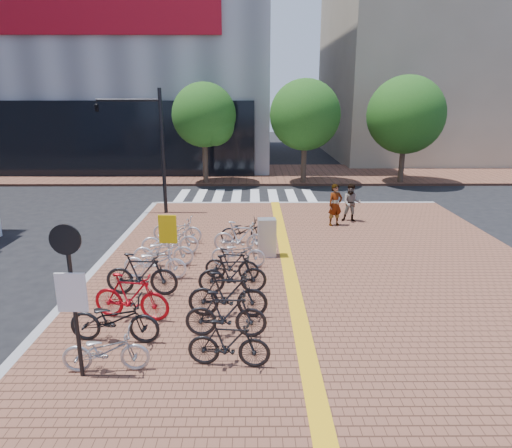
{
  "coord_description": "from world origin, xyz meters",
  "views": [
    {
      "loc": [
        0.89,
        -10.25,
        5.3
      ],
      "look_at": [
        0.99,
        3.93,
        1.3
      ],
      "focal_mm": 32.0,
      "sensor_mm": 36.0,
      "label": 1
    }
  ],
  "objects_px": {
    "bike_5": "(163,251)",
    "bike_13": "(238,253)",
    "bike_9": "(226,314)",
    "bike_12": "(232,264)",
    "bike_7": "(177,230)",
    "pedestrian_a": "(335,205)",
    "bike_14": "(240,238)",
    "bike_6": "(170,240)",
    "bike_8": "(229,344)",
    "bike_15": "(243,230)",
    "traffic_light_pole": "(132,128)",
    "bike_3": "(142,274)",
    "bike_2": "(131,297)",
    "utility_box": "(267,238)",
    "yellow_sign": "(168,235)",
    "bike_4": "(155,262)",
    "bike_10": "(228,295)",
    "bike_1": "(114,319)",
    "bike_11": "(233,274)",
    "bike_0": "(106,350)",
    "pedestrian_b": "(351,203)",
    "notice_sign": "(71,284)"
  },
  "relations": [
    {
      "from": "bike_5",
      "to": "bike_13",
      "type": "xyz_separation_m",
      "value": [
        2.33,
        -0.04,
        -0.05
      ]
    },
    {
      "from": "bike_9",
      "to": "bike_12",
      "type": "relative_size",
      "value": 1.14
    },
    {
      "from": "bike_7",
      "to": "pedestrian_a",
      "type": "xyz_separation_m",
      "value": [
        6.1,
        2.23,
        0.37
      ]
    },
    {
      "from": "bike_14",
      "to": "bike_12",
      "type": "bearing_deg",
      "value": -175.82
    },
    {
      "from": "bike_6",
      "to": "bike_14",
      "type": "bearing_deg",
      "value": -94.43
    },
    {
      "from": "bike_7",
      "to": "bike_9",
      "type": "bearing_deg",
      "value": -151.47
    },
    {
      "from": "bike_14",
      "to": "pedestrian_a",
      "type": "distance_m",
      "value": 5.12
    },
    {
      "from": "bike_5",
      "to": "bike_8",
      "type": "xyz_separation_m",
      "value": [
        2.32,
        -5.53,
        -0.0
      ]
    },
    {
      "from": "bike_15",
      "to": "traffic_light_pole",
      "type": "height_order",
      "value": "traffic_light_pole"
    },
    {
      "from": "bike_3",
      "to": "pedestrian_a",
      "type": "distance_m",
      "value": 9.26
    },
    {
      "from": "bike_2",
      "to": "bike_14",
      "type": "distance_m",
      "value": 5.3
    },
    {
      "from": "bike_15",
      "to": "traffic_light_pole",
      "type": "relative_size",
      "value": 0.3
    },
    {
      "from": "bike_13",
      "to": "utility_box",
      "type": "relative_size",
      "value": 1.32
    },
    {
      "from": "bike_8",
      "to": "yellow_sign",
      "type": "distance_m",
      "value": 4.98
    },
    {
      "from": "bike_14",
      "to": "yellow_sign",
      "type": "bearing_deg",
      "value": 146.38
    },
    {
      "from": "yellow_sign",
      "to": "utility_box",
      "type": "bearing_deg",
      "value": 33.51
    },
    {
      "from": "bike_6",
      "to": "bike_13",
      "type": "height_order",
      "value": "bike_6"
    },
    {
      "from": "bike_8",
      "to": "traffic_light_pole",
      "type": "height_order",
      "value": "traffic_light_pole"
    },
    {
      "from": "bike_4",
      "to": "bike_10",
      "type": "relative_size",
      "value": 0.97
    },
    {
      "from": "bike_1",
      "to": "utility_box",
      "type": "xyz_separation_m",
      "value": [
        3.44,
        5.45,
        0.12
      ]
    },
    {
      "from": "bike_9",
      "to": "bike_14",
      "type": "relative_size",
      "value": 0.98
    },
    {
      "from": "bike_3",
      "to": "bike_13",
      "type": "xyz_separation_m",
      "value": [
        2.5,
        2.11,
        -0.14
      ]
    },
    {
      "from": "bike_11",
      "to": "bike_15",
      "type": "bearing_deg",
      "value": -6.66
    },
    {
      "from": "bike_12",
      "to": "pedestrian_a",
      "type": "height_order",
      "value": "pedestrian_a"
    },
    {
      "from": "bike_2",
      "to": "bike_8",
      "type": "height_order",
      "value": "bike_2"
    },
    {
      "from": "bike_5",
      "to": "bike_2",
      "type": "bearing_deg",
      "value": 175.63
    },
    {
      "from": "bike_10",
      "to": "bike_13",
      "type": "height_order",
      "value": "bike_10"
    },
    {
      "from": "bike_10",
      "to": "bike_0",
      "type": "bearing_deg",
      "value": 138.29
    },
    {
      "from": "bike_1",
      "to": "bike_9",
      "type": "bearing_deg",
      "value": -80.58
    },
    {
      "from": "bike_2",
      "to": "bike_9",
      "type": "distance_m",
      "value": 2.44
    },
    {
      "from": "bike_14",
      "to": "pedestrian_b",
      "type": "relative_size",
      "value": 1.14
    },
    {
      "from": "bike_9",
      "to": "bike_15",
      "type": "bearing_deg",
      "value": 1.01
    },
    {
      "from": "bike_11",
      "to": "bike_13",
      "type": "relative_size",
      "value": 1.08
    },
    {
      "from": "bike_9",
      "to": "bike_10",
      "type": "distance_m",
      "value": 0.94
    },
    {
      "from": "bike_2",
      "to": "bike_14",
      "type": "bearing_deg",
      "value": -16.36
    },
    {
      "from": "bike_8",
      "to": "bike_9",
      "type": "height_order",
      "value": "bike_9"
    },
    {
      "from": "bike_8",
      "to": "utility_box",
      "type": "bearing_deg",
      "value": -2.23
    },
    {
      "from": "bike_5",
      "to": "bike_1",
      "type": "bearing_deg",
      "value": 174.73
    },
    {
      "from": "bike_0",
      "to": "bike_13",
      "type": "relative_size",
      "value": 0.98
    },
    {
      "from": "bike_5",
      "to": "pedestrian_b",
      "type": "bearing_deg",
      "value": -56.06
    },
    {
      "from": "bike_1",
      "to": "yellow_sign",
      "type": "distance_m",
      "value": 3.67
    },
    {
      "from": "bike_14",
      "to": "pedestrian_a",
      "type": "relative_size",
      "value": 1.07
    },
    {
      "from": "bike_13",
      "to": "utility_box",
      "type": "bearing_deg",
      "value": -38.16
    },
    {
      "from": "bike_1",
      "to": "traffic_light_pole",
      "type": "bearing_deg",
      "value": 16.34
    },
    {
      "from": "bike_1",
      "to": "notice_sign",
      "type": "bearing_deg",
      "value": 173.04
    },
    {
      "from": "bike_6",
      "to": "pedestrian_b",
      "type": "xyz_separation_m",
      "value": [
        6.92,
        4.14,
        0.31
      ]
    },
    {
      "from": "bike_2",
      "to": "utility_box",
      "type": "bearing_deg",
      "value": -25.85
    },
    {
      "from": "pedestrian_a",
      "to": "notice_sign",
      "type": "bearing_deg",
      "value": -143.24
    },
    {
      "from": "bike_2",
      "to": "bike_13",
      "type": "relative_size",
      "value": 1.12
    },
    {
      "from": "bike_2",
      "to": "bike_12",
      "type": "xyz_separation_m",
      "value": [
        2.28,
        2.37,
        -0.09
      ]
    }
  ]
}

